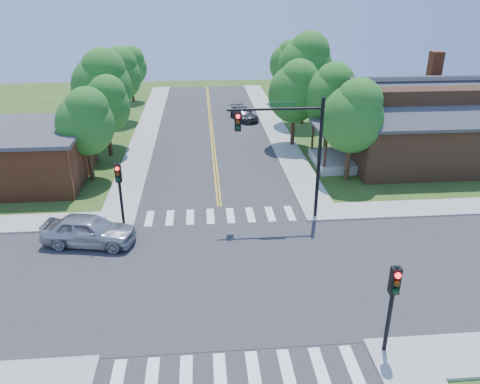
{
  "coord_description": "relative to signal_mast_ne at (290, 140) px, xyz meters",
  "views": [
    {
      "loc": [
        -0.96,
        -18.75,
        12.67
      ],
      "look_at": [
        1.05,
        4.76,
        2.2
      ],
      "focal_mm": 35.0,
      "sensor_mm": 36.0,
      "label": 1
    }
  ],
  "objects": [
    {
      "name": "tree_house",
      "position": [
        2.94,
        13.5,
        -0.05
      ],
      "size": [
        4.31,
        4.09,
        7.33
      ],
      "color": "#382314",
      "rests_on": "ground"
    },
    {
      "name": "tree_e_b",
      "position": [
        5.49,
        12.08,
        -0.09
      ],
      "size": [
        4.28,
        4.06,
        7.27
      ],
      "color": "#382314",
      "rests_on": "ground"
    },
    {
      "name": "crosswalk_north",
      "position": [
        -3.91,
        0.61,
        -4.8
      ],
      "size": [
        8.85,
        2.0,
        0.01
      ],
      "color": "white",
      "rests_on": "ground"
    },
    {
      "name": "tree_bldg",
      "position": [
        -12.19,
        12.35,
        -0.59
      ],
      "size": [
        3.83,
        3.64,
        6.51
      ],
      "color": "#382314",
      "rests_on": "ground"
    },
    {
      "name": "tree_w_c",
      "position": [
        -12.66,
        22.75,
        -0.02
      ],
      "size": [
        4.34,
        4.12,
        7.37
      ],
      "color": "#382314",
      "rests_on": "ground"
    },
    {
      "name": "road_ns",
      "position": [
        -3.91,
        -5.59,
        -4.83
      ],
      "size": [
        10.0,
        90.0,
        0.04
      ],
      "primitive_type": "cube",
      "color": "#2D2D30",
      "rests_on": "ground"
    },
    {
      "name": "signal_pole_nw",
      "position": [
        -9.51,
        -0.01,
        -2.19
      ],
      "size": [
        0.34,
        0.42,
        3.8
      ],
      "color": "black",
      "rests_on": "ground"
    },
    {
      "name": "signal_pole_se",
      "position": [
        1.69,
        -11.21,
        -2.19
      ],
      "size": [
        0.34,
        0.42,
        3.8
      ],
      "color": "black",
      "rests_on": "ground"
    },
    {
      "name": "building_nw",
      "position": [
        -18.11,
        7.61,
        -2.97
      ],
      "size": [
        10.4,
        8.4,
        3.73
      ],
      "color": "brown",
      "rests_on": "ground"
    },
    {
      "name": "tree_w_d",
      "position": [
        -12.72,
        31.64,
        -0.66
      ],
      "size": [
        3.77,
        3.58,
        6.41
      ],
      "color": "#382314",
      "rests_on": "ground"
    },
    {
      "name": "signal_mast_ne",
      "position": [
        0.0,
        0.0,
        0.0
      ],
      "size": [
        5.3,
        0.42,
        7.2
      ],
      "color": "black",
      "rests_on": "ground"
    },
    {
      "name": "car_silver",
      "position": [
        -10.97,
        -2.09,
        -4.02
      ],
      "size": [
        3.71,
        5.58,
        1.66
      ],
      "primitive_type": "imported",
      "rotation": [
        0.0,
        0.0,
        1.39
      ],
      "color": "#B2B4BA",
      "rests_on": "ground"
    },
    {
      "name": "centerline",
      "position": [
        -3.91,
        -5.59,
        -4.8
      ],
      "size": [
        0.3,
        90.0,
        0.01
      ],
      "color": "gold",
      "rests_on": "ground"
    },
    {
      "name": "house_ne",
      "position": [
        11.19,
        8.65,
        -1.52
      ],
      "size": [
        13.05,
        8.8,
        7.11
      ],
      "color": "black",
      "rests_on": "ground"
    },
    {
      "name": "intersection_patch",
      "position": [
        -3.91,
        -5.59,
        -4.85
      ],
      "size": [
        10.2,
        10.2,
        0.06
      ],
      "primitive_type": "cube",
      "color": "#2D2D30",
      "rests_on": "ground"
    },
    {
      "name": "car_dgrey",
      "position": [
        -0.49,
        22.14,
        -4.24
      ],
      "size": [
        4.36,
        5.31,
        1.23
      ],
      "primitive_type": "imported",
      "rotation": [
        0.0,
        0.0,
        0.34
      ],
      "color": "#2E3133",
      "rests_on": "ground"
    },
    {
      "name": "tree_e_d",
      "position": [
        5.32,
        29.56,
        -0.15
      ],
      "size": [
        4.22,
        4.01,
        7.17
      ],
      "color": "#382314",
      "rests_on": "ground"
    },
    {
      "name": "crosswalk_south",
      "position": [
        -3.91,
        -11.79,
        -4.8
      ],
      "size": [
        8.85,
        2.0,
        0.01
      ],
      "color": "white",
      "rests_on": "ground"
    },
    {
      "name": "tree_w_b",
      "position": [
        -12.74,
        14.61,
        0.54
      ],
      "size": [
        4.84,
        4.6,
        8.23
      ],
      "color": "#382314",
      "rests_on": "ground"
    },
    {
      "name": "road_ew",
      "position": [
        -3.91,
        -5.59,
        -4.83
      ],
      "size": [
        90.0,
        10.0,
        0.04
      ],
      "primitive_type": "cube",
      "color": "#2D2D30",
      "rests_on": "ground"
    },
    {
      "name": "tree_w_a",
      "position": [
        -12.62,
        7.16,
        -0.51
      ],
      "size": [
        3.9,
        3.7,
        6.63
      ],
      "color": "#382314",
      "rests_on": "ground"
    },
    {
      "name": "tree_e_c",
      "position": [
        5.23,
        20.36,
        0.96
      ],
      "size": [
        5.21,
        4.95,
        8.86
      ],
      "color": "#382314",
      "rests_on": "ground"
    },
    {
      "name": "tree_e_a",
      "position": [
        5.37,
        5.65,
        -0.14
      ],
      "size": [
        4.24,
        4.02,
        7.2
      ],
      "color": "#382314",
      "rests_on": "ground"
    },
    {
      "name": "ground",
      "position": [
        -3.91,
        -5.59,
        -4.85
      ],
      "size": [
        100.0,
        100.0,
        0.0
      ],
      "primitive_type": "plane",
      "color": "#2E4D18",
      "rests_on": "ground"
    },
    {
      "name": "sidewalk_nw",
      "position": [
        -19.73,
        10.23,
        -4.78
      ],
      "size": [
        40.0,
        40.0,
        0.14
      ],
      "color": "#9E9B93",
      "rests_on": "ground"
    },
    {
      "name": "sidewalk_ne",
      "position": [
        11.9,
        10.23,
        -4.78
      ],
      "size": [
        40.0,
        40.0,
        0.14
      ],
      "color": "#9E9B93",
      "rests_on": "ground"
    }
  ]
}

